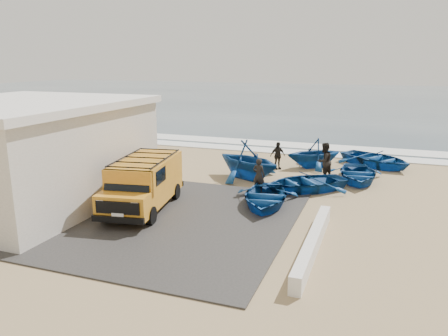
% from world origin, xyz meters
% --- Properties ---
extents(ground, '(160.00, 160.00, 0.00)m').
position_xyz_m(ground, '(0.00, 0.00, 0.00)').
color(ground, tan).
extents(slab, '(12.00, 10.00, 0.05)m').
position_xyz_m(slab, '(-2.00, -2.00, 0.03)').
color(slab, '#373533').
rests_on(slab, ground).
extents(ocean, '(180.00, 88.00, 0.01)m').
position_xyz_m(ocean, '(0.00, 56.00, 0.00)').
color(ocean, '#385166').
rests_on(ocean, ground).
extents(surf_line, '(180.00, 1.60, 0.06)m').
position_xyz_m(surf_line, '(0.00, 12.00, 0.03)').
color(surf_line, white).
rests_on(surf_line, ground).
extents(surf_wash, '(180.00, 2.20, 0.04)m').
position_xyz_m(surf_wash, '(0.00, 14.50, 0.02)').
color(surf_wash, white).
rests_on(surf_wash, ground).
extents(building, '(8.40, 9.40, 4.30)m').
position_xyz_m(building, '(-7.50, -2.00, 2.16)').
color(building, silver).
rests_on(building, ground).
extents(parapet, '(0.35, 6.00, 0.55)m').
position_xyz_m(parapet, '(5.00, -3.00, 0.28)').
color(parapet, silver).
rests_on(parapet, ground).
extents(van, '(2.70, 5.19, 2.12)m').
position_xyz_m(van, '(-2.13, -1.21, 1.14)').
color(van, orange).
rests_on(van, ground).
extents(boat_near_left, '(3.28, 4.18, 0.78)m').
position_xyz_m(boat_near_left, '(2.41, 0.81, 0.39)').
color(boat_near_left, '#12478D').
rests_on(boat_near_left, ground).
extents(boat_near_right, '(4.86, 4.68, 0.82)m').
position_xyz_m(boat_near_right, '(3.60, 3.57, 0.41)').
color(boat_near_right, '#12478D').
rests_on(boat_near_right, ground).
extents(boat_mid_left, '(4.82, 4.58, 1.99)m').
position_xyz_m(boat_mid_left, '(0.45, 4.73, 1.00)').
color(boat_mid_left, '#12478D').
rests_on(boat_mid_left, ground).
extents(boat_mid_right, '(3.19, 4.12, 0.78)m').
position_xyz_m(boat_mid_right, '(5.78, 6.09, 0.39)').
color(boat_mid_right, '#12478D').
rests_on(boat_mid_right, ground).
extents(boat_far_left, '(4.15, 4.05, 1.66)m').
position_xyz_m(boat_far_left, '(3.25, 8.33, 0.83)').
color(boat_far_left, '#12478D').
rests_on(boat_far_left, ground).
extents(boat_far_right, '(5.28, 5.00, 0.89)m').
position_xyz_m(boat_far_right, '(6.57, 9.76, 0.44)').
color(boat_far_right, '#12478D').
rests_on(boat_far_right, ground).
extents(fisherman_front, '(0.63, 0.46, 1.61)m').
position_xyz_m(fisherman_front, '(1.64, 2.57, 0.80)').
color(fisherman_front, black).
rests_on(fisherman_front, ground).
extents(fisherman_middle, '(1.10, 1.17, 1.91)m').
position_xyz_m(fisherman_middle, '(4.14, 5.88, 0.95)').
color(fisherman_middle, black).
rests_on(fisherman_middle, ground).
extents(fisherman_back, '(0.92, 0.88, 1.54)m').
position_xyz_m(fisherman_back, '(1.42, 7.22, 0.77)').
color(fisherman_back, black).
rests_on(fisherman_back, ground).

